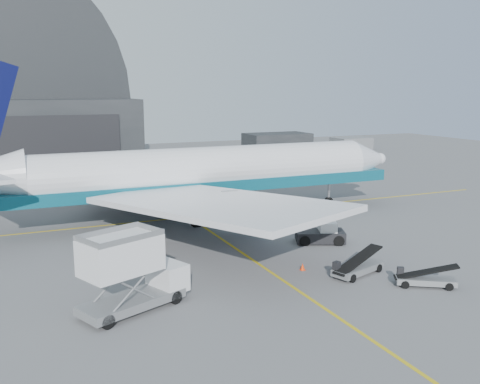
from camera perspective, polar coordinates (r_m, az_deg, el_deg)
name	(u,v)px	position (r m, az deg, el deg)	size (l,w,h in m)	color
ground	(275,275)	(40.07, 3.74, -8.82)	(200.00, 200.00, 0.00)	#565659
taxi_lines	(213,233)	(51.10, -2.85, -4.44)	(80.00, 42.12, 0.02)	gold
distant_bldg_a	(277,151)	(119.91, 3.97, 4.37)	(14.00, 8.00, 4.00)	black
distant_bldg_b	(351,150)	(125.41, 11.74, 4.45)	(8.00, 6.00, 2.80)	slate
airliner	(191,173)	(55.85, -5.27, 1.99)	(50.11, 48.59, 17.58)	white
catering_truck	(130,273)	(33.73, -11.66, -8.46)	(7.47, 5.11, 4.83)	slate
pushback_tug	(321,234)	(48.56, 8.68, -4.48)	(4.86, 3.88, 1.98)	black
belt_loader_a	(357,267)	(40.78, 12.40, -7.87)	(4.86, 2.88, 1.83)	slate
belt_loader_b	(425,279)	(39.82, 19.11, -8.78)	(4.13, 3.27, 1.63)	slate
traffic_cone	(303,267)	(41.21, 6.69, -7.93)	(0.37, 0.37, 0.54)	#F53607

